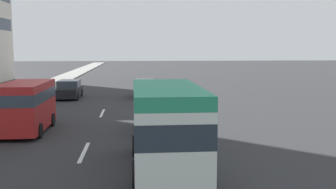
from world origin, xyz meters
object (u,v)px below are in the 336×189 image
(car_third, at_px, (69,90))
(car_fifth, at_px, (145,88))
(minibus_second, at_px, (167,124))
(car_fourth, at_px, (161,115))
(van_lead, at_px, (26,104))

(car_third, relative_size, car_fifth, 1.07)
(minibus_second, height_order, car_fourth, minibus_second)
(van_lead, xyz_separation_m, minibus_second, (-6.82, -6.65, 0.17))
(minibus_second, bearing_deg, car_third, 17.93)
(van_lead, xyz_separation_m, car_fourth, (-0.03, -6.94, -0.69))
(minibus_second, xyz_separation_m, car_fourth, (6.79, -0.28, -0.86))
(van_lead, relative_size, car_third, 1.12)
(car_fourth, bearing_deg, minibus_second, 177.60)
(van_lead, distance_m, minibus_second, 9.53)
(car_third, bearing_deg, minibus_second, 17.93)
(van_lead, bearing_deg, car_fifth, 154.99)
(minibus_second, relative_size, car_third, 1.40)
(car_fourth, height_order, car_fifth, car_fourth)
(van_lead, relative_size, minibus_second, 0.80)
(minibus_second, height_order, car_fifth, minibus_second)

